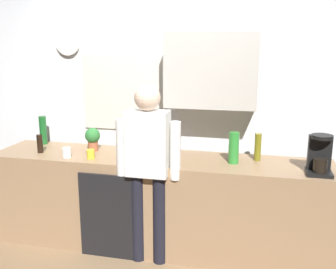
{
  "coord_description": "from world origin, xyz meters",
  "views": [
    {
      "loc": [
        0.9,
        -3.04,
        1.92
      ],
      "look_at": [
        0.12,
        0.25,
        1.13
      ],
      "focal_mm": 41.21,
      "sensor_mm": 36.0,
      "label": 1
    }
  ],
  "objects_px": {
    "bottle_amber_beer": "(169,147)",
    "cup_white_mug": "(67,153)",
    "coffee_maker": "(320,156)",
    "bottle_clear_soda": "(234,148)",
    "storage_canister": "(136,150)",
    "bottle_olive_oil": "(258,147)",
    "bottle_dark_sauce": "(40,144)",
    "dish_soap": "(231,151)",
    "bottle_green_wine": "(43,130)",
    "cup_yellow_cup": "(91,154)",
    "potted_plant": "(93,138)",
    "person_at_sink": "(148,161)"
  },
  "relations": [
    {
      "from": "coffee_maker",
      "to": "potted_plant",
      "type": "height_order",
      "value": "coffee_maker"
    },
    {
      "from": "bottle_olive_oil",
      "to": "cup_white_mug",
      "type": "height_order",
      "value": "bottle_olive_oil"
    },
    {
      "from": "bottle_amber_beer",
      "to": "bottle_dark_sauce",
      "type": "relative_size",
      "value": 1.28
    },
    {
      "from": "bottle_green_wine",
      "to": "storage_canister",
      "type": "relative_size",
      "value": 1.76
    },
    {
      "from": "bottle_clear_soda",
      "to": "potted_plant",
      "type": "distance_m",
      "value": 1.39
    },
    {
      "from": "cup_yellow_cup",
      "to": "bottle_dark_sauce",
      "type": "bearing_deg",
      "value": 172.63
    },
    {
      "from": "coffee_maker",
      "to": "bottle_clear_soda",
      "type": "relative_size",
      "value": 1.18
    },
    {
      "from": "bottle_green_wine",
      "to": "bottle_amber_beer",
      "type": "xyz_separation_m",
      "value": [
        1.42,
        -0.24,
        -0.03
      ]
    },
    {
      "from": "bottle_clear_soda",
      "to": "person_at_sink",
      "type": "xyz_separation_m",
      "value": [
        -0.71,
        -0.29,
        -0.08
      ]
    },
    {
      "from": "coffee_maker",
      "to": "storage_canister",
      "type": "distance_m",
      "value": 1.58
    },
    {
      "from": "cup_white_mug",
      "to": "person_at_sink",
      "type": "bearing_deg",
      "value": -7.47
    },
    {
      "from": "bottle_olive_oil",
      "to": "cup_yellow_cup",
      "type": "relative_size",
      "value": 2.94
    },
    {
      "from": "cup_white_mug",
      "to": "storage_canister",
      "type": "relative_size",
      "value": 0.56
    },
    {
      "from": "bottle_dark_sauce",
      "to": "dish_soap",
      "type": "xyz_separation_m",
      "value": [
        1.83,
        0.2,
        -0.01
      ]
    },
    {
      "from": "bottle_dark_sauce",
      "to": "bottle_amber_beer",
      "type": "bearing_deg",
      "value": 3.18
    },
    {
      "from": "bottle_green_wine",
      "to": "bottle_dark_sauce",
      "type": "bearing_deg",
      "value": -64.74
    },
    {
      "from": "bottle_olive_oil",
      "to": "person_at_sink",
      "type": "xyz_separation_m",
      "value": [
        -0.91,
        -0.42,
        -0.07
      ]
    },
    {
      "from": "bottle_clear_soda",
      "to": "storage_canister",
      "type": "bearing_deg",
      "value": -174.9
    },
    {
      "from": "bottle_dark_sauce",
      "to": "storage_canister",
      "type": "distance_m",
      "value": 0.98
    },
    {
      "from": "cup_white_mug",
      "to": "bottle_amber_beer",
      "type": "bearing_deg",
      "value": 9.74
    },
    {
      "from": "coffee_maker",
      "to": "bottle_dark_sauce",
      "type": "height_order",
      "value": "coffee_maker"
    },
    {
      "from": "bottle_olive_oil",
      "to": "cup_white_mug",
      "type": "bearing_deg",
      "value": -169.73
    },
    {
      "from": "potted_plant",
      "to": "storage_canister",
      "type": "height_order",
      "value": "potted_plant"
    },
    {
      "from": "bottle_green_wine",
      "to": "bottle_clear_soda",
      "type": "relative_size",
      "value": 1.07
    },
    {
      "from": "storage_canister",
      "to": "person_at_sink",
      "type": "relative_size",
      "value": 0.11
    },
    {
      "from": "bottle_clear_soda",
      "to": "cup_yellow_cup",
      "type": "height_order",
      "value": "bottle_clear_soda"
    },
    {
      "from": "bottle_clear_soda",
      "to": "bottle_amber_beer",
      "type": "height_order",
      "value": "bottle_clear_soda"
    },
    {
      "from": "bottle_green_wine",
      "to": "cup_yellow_cup",
      "type": "height_order",
      "value": "bottle_green_wine"
    },
    {
      "from": "dish_soap",
      "to": "bottle_dark_sauce",
      "type": "bearing_deg",
      "value": -173.87
    },
    {
      "from": "bottle_amber_beer",
      "to": "coffee_maker",
      "type": "bearing_deg",
      "value": -4.8
    },
    {
      "from": "bottle_green_wine",
      "to": "cup_white_mug",
      "type": "relative_size",
      "value": 3.16
    },
    {
      "from": "coffee_maker",
      "to": "person_at_sink",
      "type": "relative_size",
      "value": 0.21
    },
    {
      "from": "cup_yellow_cup",
      "to": "cup_white_mug",
      "type": "bearing_deg",
      "value": -175.34
    },
    {
      "from": "bottle_clear_soda",
      "to": "bottle_amber_beer",
      "type": "relative_size",
      "value": 1.22
    },
    {
      "from": "cup_white_mug",
      "to": "person_at_sink",
      "type": "xyz_separation_m",
      "value": [
        0.82,
        -0.11,
        0.01
      ]
    },
    {
      "from": "potted_plant",
      "to": "person_at_sink",
      "type": "distance_m",
      "value": 0.79
    },
    {
      "from": "bottle_clear_soda",
      "to": "potted_plant",
      "type": "xyz_separation_m",
      "value": [
        -1.39,
        0.1,
        -0.01
      ]
    },
    {
      "from": "bottle_olive_oil",
      "to": "person_at_sink",
      "type": "height_order",
      "value": "person_at_sink"
    },
    {
      "from": "bottle_green_wine",
      "to": "dish_soap",
      "type": "height_order",
      "value": "bottle_green_wine"
    },
    {
      "from": "bottle_green_wine",
      "to": "bottle_dark_sauce",
      "type": "relative_size",
      "value": 1.67
    },
    {
      "from": "bottle_dark_sauce",
      "to": "cup_white_mug",
      "type": "xyz_separation_m",
      "value": [
        0.33,
        -0.09,
        -0.04
      ]
    },
    {
      "from": "bottle_clear_soda",
      "to": "bottle_green_wine",
      "type": "bearing_deg",
      "value": 173.7
    },
    {
      "from": "bottle_amber_beer",
      "to": "cup_white_mug",
      "type": "height_order",
      "value": "bottle_amber_beer"
    },
    {
      "from": "bottle_amber_beer",
      "to": "person_at_sink",
      "type": "height_order",
      "value": "person_at_sink"
    },
    {
      "from": "bottle_green_wine",
      "to": "dish_soap",
      "type": "relative_size",
      "value": 1.67
    },
    {
      "from": "potted_plant",
      "to": "person_at_sink",
      "type": "bearing_deg",
      "value": -29.68
    },
    {
      "from": "bottle_amber_beer",
      "to": "bottle_dark_sauce",
      "type": "bearing_deg",
      "value": -176.82
    },
    {
      "from": "bottle_olive_oil",
      "to": "bottle_green_wine",
      "type": "height_order",
      "value": "bottle_green_wine"
    },
    {
      "from": "bottle_dark_sauce",
      "to": "storage_canister",
      "type": "relative_size",
      "value": 1.06
    },
    {
      "from": "person_at_sink",
      "to": "dish_soap",
      "type": "bearing_deg",
      "value": 35.05
    }
  ]
}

